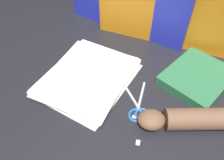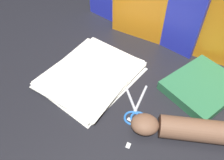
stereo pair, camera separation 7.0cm
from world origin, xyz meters
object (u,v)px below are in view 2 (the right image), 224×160
Objects in this scene: book_closed at (202,86)px; paper_stack at (91,74)px; hand_forearm at (187,129)px; scissors at (135,110)px.

paper_stack is at bearing -154.36° from book_closed.
hand_forearm is at bearing -4.64° from paper_stack.
paper_stack is 1.18× the size of hand_forearm.
book_closed is at bearing 96.39° from hand_forearm.
scissors is (-0.14, -0.21, -0.01)m from book_closed.
paper_stack is at bearing 169.15° from scissors.
paper_stack reaches higher than scissors.
paper_stack is 0.39m from book_closed.
scissors is at bearing -123.37° from book_closed.
hand_forearm is (0.02, -0.20, 0.02)m from book_closed.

